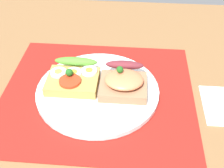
% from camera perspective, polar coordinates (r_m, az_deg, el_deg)
% --- Properties ---
extents(ground_plane, '(1.20, 0.90, 0.03)m').
position_cam_1_polar(ground_plane, '(0.63, -2.74, -2.96)').
color(ground_plane, brown).
extents(placemat, '(0.40, 0.36, 0.00)m').
position_cam_1_polar(placemat, '(0.61, -2.79, -1.78)').
color(placemat, maroon).
rests_on(placemat, ground_plane).
extents(plate, '(0.26, 0.26, 0.01)m').
position_cam_1_polar(plate, '(0.61, -2.81, -1.30)').
color(plate, white).
rests_on(plate, placemat).
extents(sandwich_egg_tomato, '(0.11, 0.10, 0.04)m').
position_cam_1_polar(sandwich_egg_tomato, '(0.62, -7.62, 1.28)').
color(sandwich_egg_tomato, '#AD8842').
rests_on(sandwich_egg_tomato, plate).
extents(sandwich_salmon, '(0.10, 0.10, 0.05)m').
position_cam_1_polar(sandwich_salmon, '(0.60, 2.30, 0.63)').
color(sandwich_salmon, '#936B4B').
rests_on(sandwich_salmon, plate).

